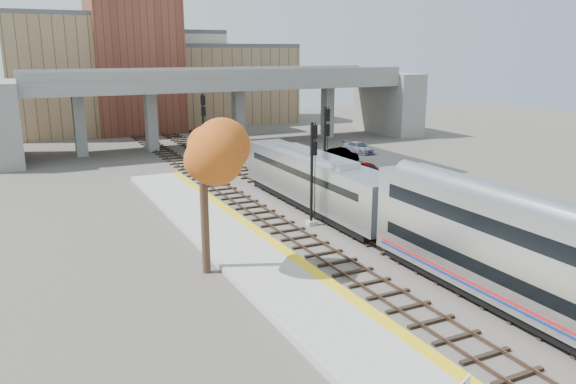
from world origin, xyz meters
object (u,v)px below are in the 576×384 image
signal_mast_mid (325,154)px  car_c (358,147)px  signal_mast_far (203,130)px  tree (202,158)px  car_a (369,169)px  locomotive (315,180)px  car_b (341,154)px  signal_mast_near (312,175)px

signal_mast_mid → car_c: 21.92m
signal_mast_far → car_c: size_ratio=1.71×
tree → car_a: bearing=36.9°
locomotive → signal_mast_far: size_ratio=2.60×
tree → car_b: bearing=45.8°
signal_mast_mid → car_b: size_ratio=1.85×
tree → signal_mast_mid: bearing=37.9°
car_b → signal_mast_near: bearing=-141.6°
locomotive → signal_mast_far: 20.23m
signal_mast_near → car_a: 16.75m
signal_mast_near → car_b: size_ratio=1.75×
car_c → locomotive: bearing=-137.8°
car_a → signal_mast_near: bearing=-135.6°
signal_mast_far → signal_mast_near: bearing=-90.0°
car_b → car_a: bearing=-117.4°
signal_mast_far → car_b: signal_mast_far is taller
car_b → signal_mast_far: bearing=146.4°
locomotive → signal_mast_near: size_ratio=2.70×
signal_mast_mid → car_b: signal_mast_mid is taller
locomotive → signal_mast_far: signal_mast_far is taller
locomotive → car_b: 19.49m
signal_mast_near → signal_mast_mid: size_ratio=0.95×
signal_mast_mid → signal_mast_far: 18.46m
signal_mast_near → signal_mast_far: bearing=90.0°
car_a → tree: bearing=-141.0°
signal_mast_near → car_c: signal_mast_near is taller
locomotive → car_c: 24.63m
signal_mast_near → car_c: 28.62m
signal_mast_near → tree: bearing=-151.8°
signal_mast_far → car_a: (12.22, -12.31, -3.02)m
car_c → car_b: bearing=-150.5°
signal_mast_mid → car_a: 10.38m
signal_mast_far → car_a: signal_mast_far is taller
car_b → car_c: size_ratio=0.94×
car_b → car_c: car_b is taller
signal_mast_near → signal_mast_far: (0.00, 23.41, 0.19)m
locomotive → signal_mast_near: 4.13m
signal_mast_far → tree: bearing=-107.8°
signal_mast_far → tree: 29.84m
signal_mast_near → signal_mast_mid: 6.79m
signal_mast_far → car_a: 17.61m
signal_mast_mid → car_b: (9.78, 13.37, -3.05)m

